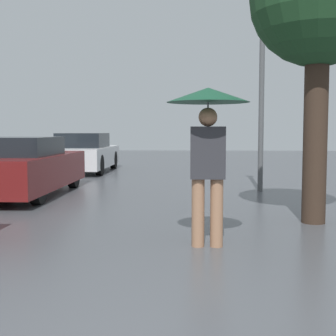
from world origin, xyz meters
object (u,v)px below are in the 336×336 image
at_px(pedestrian, 208,125).
at_px(parked_car_farthest, 85,154).
at_px(parked_car_middle, 19,167).
at_px(tree, 319,2).
at_px(street_lamp, 262,75).

bearing_deg(pedestrian, parked_car_farthest, 110.44).
height_order(parked_car_middle, tree, tree).
distance_m(pedestrian, parked_car_middle, 5.80).
bearing_deg(street_lamp, parked_car_middle, -171.01).
xyz_separation_m(parked_car_farthest, street_lamp, (5.09, -4.87, 1.99)).
relative_size(parked_car_middle, street_lamp, 1.01).
bearing_deg(tree, parked_car_farthest, 122.27).
relative_size(parked_car_farthest, street_lamp, 1.01).
bearing_deg(parked_car_middle, parked_car_farthest, 88.81).
bearing_deg(tree, pedestrian, -137.17).
height_order(parked_car_farthest, street_lamp, street_lamp).
bearing_deg(parked_car_farthest, tree, -57.73).
distance_m(parked_car_farthest, street_lamp, 7.32).
distance_m(parked_car_farthest, tree, 10.34).
distance_m(pedestrian, street_lamp, 5.40).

